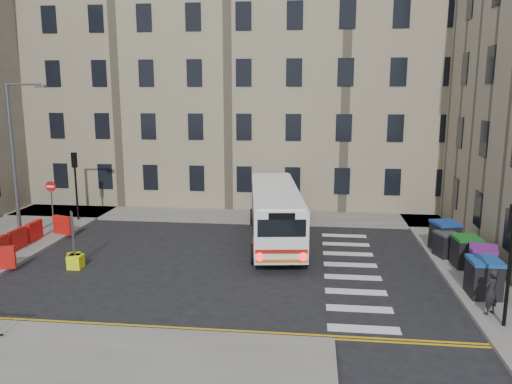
% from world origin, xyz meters
% --- Properties ---
extents(ground, '(120.00, 120.00, 0.00)m').
position_xyz_m(ground, '(0.00, 0.00, 0.00)').
color(ground, black).
rests_on(ground, ground).
extents(pavement_north, '(36.00, 3.20, 0.15)m').
position_xyz_m(pavement_north, '(-6.00, 8.60, 0.07)').
color(pavement_north, slate).
rests_on(pavement_north, ground).
extents(pavement_east, '(2.40, 26.00, 0.15)m').
position_xyz_m(pavement_east, '(9.00, 4.00, 0.07)').
color(pavement_east, slate).
rests_on(pavement_east, ground).
extents(terrace_north, '(38.30, 10.80, 17.20)m').
position_xyz_m(terrace_north, '(-7.00, 15.50, 8.62)').
color(terrace_north, gray).
rests_on(terrace_north, ground).
extents(traffic_light_east, '(0.28, 0.22, 4.10)m').
position_xyz_m(traffic_light_east, '(8.60, -5.50, 2.87)').
color(traffic_light_east, black).
rests_on(traffic_light_east, pavement_east).
extents(traffic_light_nw, '(0.28, 0.22, 4.10)m').
position_xyz_m(traffic_light_nw, '(-12.00, 6.50, 2.87)').
color(traffic_light_nw, black).
rests_on(traffic_light_nw, pavement_west).
extents(streetlamp, '(0.50, 0.22, 8.14)m').
position_xyz_m(streetlamp, '(-13.00, 2.00, 4.34)').
color(streetlamp, '#595B5E').
rests_on(streetlamp, pavement_west).
extents(no_entry_north, '(0.60, 0.08, 3.00)m').
position_xyz_m(no_entry_north, '(-12.50, 4.50, 2.08)').
color(no_entry_north, '#595B5E').
rests_on(no_entry_north, pavement_west).
extents(roadworks_barriers, '(1.66, 6.26, 1.00)m').
position_xyz_m(roadworks_barriers, '(-11.84, 0.50, 0.65)').
color(roadworks_barriers, red).
rests_on(roadworks_barriers, pavement_west).
extents(bus, '(3.70, 10.59, 2.82)m').
position_xyz_m(bus, '(0.28, 3.82, 1.63)').
color(bus, white).
rests_on(bus, ground).
extents(wheelie_bin_a, '(1.14, 1.31, 1.44)m').
position_xyz_m(wheelie_bin_a, '(8.71, -2.96, 0.88)').
color(wheelie_bin_a, black).
rests_on(wheelie_bin_a, pavement_east).
extents(wheelie_bin_b, '(1.38, 1.49, 1.37)m').
position_xyz_m(wheelie_bin_b, '(9.24, -1.12, 0.84)').
color(wheelie_bin_b, black).
rests_on(wheelie_bin_b, pavement_east).
extents(wheelie_bin_c, '(1.15, 1.30, 1.36)m').
position_xyz_m(wheelie_bin_c, '(9.02, 0.38, 0.84)').
color(wheelie_bin_c, black).
rests_on(wheelie_bin_c, pavement_east).
extents(wheelie_bin_d, '(1.18, 1.27, 1.16)m').
position_xyz_m(wheelie_bin_d, '(8.54, 1.74, 0.74)').
color(wheelie_bin_d, black).
rests_on(wheelie_bin_d, pavement_east).
extents(wheelie_bin_e, '(1.41, 1.53, 1.43)m').
position_xyz_m(wheelie_bin_e, '(8.69, 2.71, 0.87)').
color(wheelie_bin_e, black).
rests_on(wheelie_bin_e, pavement_east).
extents(pedestrian, '(0.71, 0.67, 1.63)m').
position_xyz_m(pedestrian, '(8.42, -4.63, 0.97)').
color(pedestrian, black).
rests_on(pedestrian, pavement_east).
extents(bollard_yellow, '(0.62, 0.62, 0.60)m').
position_xyz_m(bollard_yellow, '(-8.27, -1.45, 0.30)').
color(bollard_yellow, '#F3F90D').
rests_on(bollard_yellow, ground).
extents(bollard_chevron, '(0.79, 0.79, 0.60)m').
position_xyz_m(bollard_chevron, '(-8.44, -1.23, 0.30)').
color(bollard_chevron, '#C79F0B').
rests_on(bollard_chevron, ground).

